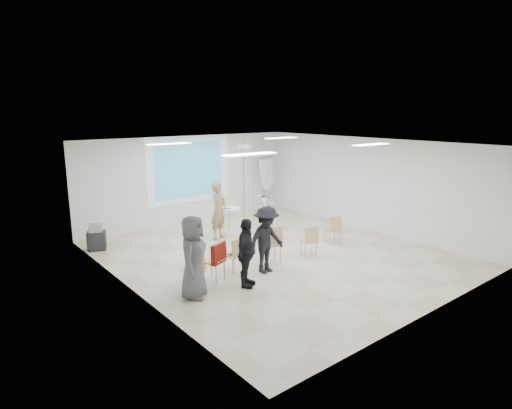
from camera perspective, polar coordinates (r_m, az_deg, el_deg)
floor at (r=11.79m, az=2.44°, el=-6.84°), size 8.00×9.00×0.10m
ceiling at (r=11.16m, az=2.59°, el=8.36°), size 8.00×9.00×0.10m
wall_back at (r=15.05m, az=-8.96°, el=3.34°), size 8.00×0.10×3.00m
wall_left at (r=9.30m, az=-16.68°, el=-2.69°), size 0.10×9.00×3.00m
wall_right at (r=14.32m, az=14.84°, el=2.62°), size 0.10×9.00×3.00m
projection_halo at (r=14.94m, az=-8.88°, el=4.63°), size 3.20×0.01×2.30m
projection_image at (r=14.93m, az=-8.85°, el=4.63°), size 2.60×0.01×1.90m
pedestal_table at (r=13.67m, az=-3.48°, el=-1.89°), size 0.88×0.88×0.83m
player_left at (r=12.93m, az=-5.00°, el=-0.31°), size 0.87×0.77×2.00m
player_right at (r=14.02m, az=1.61°, el=-0.05°), size 0.88×0.76×1.62m
controller_left at (r=13.17m, az=-4.98°, el=1.34°), size 0.09×0.13×0.04m
controller_right at (r=14.04m, az=0.40°, el=1.15°), size 0.07×0.14×0.04m
chair_far_left at (r=9.47m, az=-8.17°, el=-8.37°), size 0.46×0.48×0.84m
chair_left_mid at (r=9.82m, az=-5.30°, el=-7.11°), size 0.60×0.62×0.96m
chair_left_inner at (r=10.34m, az=-2.79°, el=-6.40°), size 0.44×0.47×0.85m
chair_center at (r=10.91m, az=2.16°, el=-4.93°), size 0.60×0.62×0.99m
chair_right_inner at (r=11.51m, az=7.21°, el=-4.55°), size 0.53×0.55×0.84m
chair_right_far at (r=12.72m, az=10.31°, el=-3.02°), size 0.52×0.54×0.84m
red_jacket at (r=9.64m, az=-5.02°, el=-6.51°), size 0.48×0.30×0.45m
laptop at (r=10.42m, az=-3.13°, el=-6.52°), size 0.34×0.26×0.02m
audience_left at (r=9.40m, az=-1.36°, el=-5.84°), size 1.20×1.12×1.78m
audience_mid at (r=10.22m, az=1.39°, el=-4.14°), size 1.26×0.77×1.85m
audience_outer at (r=8.95m, az=-8.40°, el=-6.31°), size 1.13×1.13×1.97m
flipchart_easel at (r=16.44m, az=1.45°, el=4.46°), size 0.90×0.70×2.11m
av_cart at (r=12.83m, az=-20.50°, el=-4.20°), size 0.61×0.56×0.74m
ceiling_projector at (r=12.41m, az=-1.65°, el=7.10°), size 0.30×0.25×3.00m
fluor_panel_nw at (r=11.70m, az=-11.51°, el=7.92°), size 1.20×0.30×0.02m
fluor_panel_ne at (r=13.98m, az=3.38°, el=8.85°), size 1.20×0.30×0.02m
fluor_panel_sw at (r=8.75m, az=-0.84°, el=6.72°), size 1.20×0.30×0.02m
fluor_panel_se at (r=11.62m, az=15.09°, el=7.72°), size 1.20×0.30×0.02m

